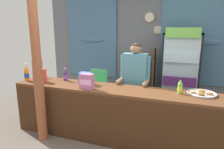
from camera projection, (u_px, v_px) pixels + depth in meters
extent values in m
plane|color=#665B51|center=(127.00, 123.00, 4.03)|extent=(7.34, 7.34, 0.00)
cube|color=slate|center=(145.00, 46.00, 5.21)|extent=(5.49, 0.12, 2.82)
cube|color=teal|center=(92.00, 35.00, 5.56)|extent=(1.44, 0.04, 2.29)
ellipsoid|color=teal|center=(91.00, 39.00, 5.57)|extent=(0.79, 0.10, 0.16)
cube|color=teal|center=(199.00, 37.00, 4.64)|extent=(1.75, 0.04, 2.29)
ellipsoid|color=teal|center=(199.00, 42.00, 4.65)|extent=(0.96, 0.10, 0.16)
cylinder|color=tan|center=(150.00, 17.00, 4.94)|extent=(0.25, 0.03, 0.25)
cylinder|color=white|center=(149.00, 17.00, 4.93)|extent=(0.22, 0.01, 0.22)
cube|color=beige|center=(159.00, 30.00, 4.93)|extent=(0.24, 0.02, 0.18)
cube|color=brown|center=(113.00, 89.00, 3.29)|extent=(3.49, 0.59, 0.04)
cube|color=#432715|center=(107.00, 122.00, 3.14)|extent=(3.49, 0.04, 0.86)
cube|color=#432715|center=(31.00, 102.00, 3.96)|extent=(0.08, 0.53, 0.86)
cylinder|color=#995133|center=(40.00, 101.00, 3.31)|extent=(0.16, 0.16, 1.38)
cylinder|color=#995133|center=(33.00, 14.00, 3.00)|extent=(0.14, 0.14, 1.38)
ellipsoid|color=#995133|center=(41.00, 70.00, 3.17)|extent=(0.06, 0.05, 0.08)
cube|color=black|center=(180.00, 71.00, 4.74)|extent=(0.79, 0.04, 1.77)
cube|color=black|center=(163.00, 72.00, 4.61)|extent=(0.04, 0.59, 1.77)
cube|color=black|center=(198.00, 74.00, 4.36)|extent=(0.04, 0.59, 1.77)
cube|color=black|center=(183.00, 34.00, 4.29)|extent=(0.79, 0.59, 0.04)
cube|color=black|center=(177.00, 108.00, 4.68)|extent=(0.79, 0.59, 0.08)
cube|color=silver|center=(180.00, 73.00, 4.22)|extent=(0.73, 0.02, 1.61)
cylinder|color=#B7B7BC|center=(197.00, 77.00, 4.09)|extent=(0.02, 0.02, 0.40)
cube|color=silver|center=(179.00, 83.00, 4.54)|extent=(0.71, 0.51, 0.02)
cube|color=#56286B|center=(179.00, 79.00, 4.41)|extent=(0.67, 0.47, 0.20)
cube|color=silver|center=(181.00, 61.00, 4.43)|extent=(0.71, 0.51, 0.02)
cube|color=silver|center=(181.00, 56.00, 4.29)|extent=(0.67, 0.47, 0.20)
cube|color=silver|center=(183.00, 37.00, 4.31)|extent=(0.71, 0.51, 0.02)
cube|color=#75C64C|center=(183.00, 32.00, 4.18)|extent=(0.67, 0.47, 0.20)
cube|color=brown|center=(136.00, 75.00, 5.07)|extent=(0.04, 0.28, 1.39)
cube|color=brown|center=(153.00, 77.00, 4.92)|extent=(0.04, 0.28, 1.39)
cube|color=brown|center=(145.00, 57.00, 4.88)|extent=(0.44, 0.28, 0.02)
cylinder|color=brown|center=(143.00, 53.00, 4.89)|extent=(0.07, 0.07, 0.13)
cylinder|color=brown|center=(148.00, 54.00, 4.85)|extent=(0.05, 0.05, 0.12)
cube|color=brown|center=(145.00, 73.00, 4.98)|extent=(0.44, 0.28, 0.02)
cylinder|color=silver|center=(142.00, 70.00, 4.98)|extent=(0.06, 0.06, 0.13)
cylinder|color=#75C64C|center=(147.00, 71.00, 4.94)|extent=(0.06, 0.06, 0.13)
cube|color=brown|center=(144.00, 90.00, 5.07)|extent=(0.44, 0.28, 0.02)
cylinder|color=#56286B|center=(142.00, 87.00, 5.08)|extent=(0.06, 0.06, 0.12)
cylinder|color=brown|center=(147.00, 87.00, 5.04)|extent=(0.07, 0.07, 0.10)
cube|color=#4CC675|center=(97.00, 88.00, 4.92)|extent=(0.50, 0.50, 0.04)
cube|color=#4CC675|center=(99.00, 77.00, 5.07)|extent=(0.42, 0.10, 0.40)
cylinder|color=#4CC675|center=(88.00, 98.00, 4.83)|extent=(0.04, 0.04, 0.44)
cylinder|color=#4CC675|center=(103.00, 99.00, 4.76)|extent=(0.04, 0.04, 0.44)
cylinder|color=#4CC675|center=(92.00, 93.00, 5.19)|extent=(0.04, 0.04, 0.44)
cylinder|color=#4CC675|center=(107.00, 94.00, 5.12)|extent=(0.04, 0.04, 0.44)
cube|color=#4CC675|center=(90.00, 82.00, 4.94)|extent=(0.10, 0.40, 0.03)
cube|color=#4CC675|center=(105.00, 83.00, 4.86)|extent=(0.10, 0.40, 0.03)
cylinder|color=#28282D|center=(129.00, 106.00, 3.82)|extent=(0.11, 0.11, 0.85)
cylinder|color=#28282D|center=(139.00, 107.00, 3.76)|extent=(0.11, 0.11, 0.85)
cube|color=teal|center=(135.00, 69.00, 3.63)|extent=(0.43, 0.20, 0.57)
sphere|color=#997051|center=(136.00, 49.00, 3.54)|extent=(0.19, 0.19, 0.19)
ellipsoid|color=#2D2319|center=(136.00, 46.00, 3.54)|extent=(0.18, 0.18, 0.10)
cylinder|color=teal|center=(123.00, 67.00, 3.70)|extent=(0.08, 0.08, 0.44)
cylinder|color=#997051|center=(120.00, 80.00, 3.61)|extent=(0.07, 0.26, 0.07)
sphere|color=#997051|center=(118.00, 82.00, 3.49)|extent=(0.08, 0.08, 0.08)
cylinder|color=teal|center=(148.00, 69.00, 3.54)|extent=(0.08, 0.08, 0.44)
cylinder|color=#997051|center=(146.00, 83.00, 3.45)|extent=(0.07, 0.26, 0.07)
sphere|color=#997051|center=(144.00, 85.00, 3.34)|extent=(0.08, 0.08, 0.08)
cylinder|color=orange|center=(27.00, 75.00, 3.73)|extent=(0.08, 0.08, 0.20)
cone|color=orange|center=(26.00, 68.00, 3.70)|extent=(0.08, 0.08, 0.09)
cylinder|color=white|center=(26.00, 64.00, 3.68)|extent=(0.04, 0.04, 0.03)
cylinder|color=#194C99|center=(27.00, 75.00, 3.73)|extent=(0.09, 0.09, 0.09)
cylinder|color=#75C64C|center=(180.00, 89.00, 3.00)|extent=(0.07, 0.07, 0.15)
cone|color=#75C64C|center=(180.00, 82.00, 2.97)|extent=(0.07, 0.07, 0.07)
cylinder|color=black|center=(181.00, 79.00, 2.96)|extent=(0.03, 0.03, 0.02)
cylinder|color=yellow|center=(180.00, 89.00, 3.00)|extent=(0.07, 0.07, 0.07)
cylinder|color=#56286B|center=(65.00, 77.00, 3.75)|extent=(0.07, 0.07, 0.15)
cone|color=#56286B|center=(65.00, 71.00, 3.72)|extent=(0.07, 0.07, 0.07)
cylinder|color=silver|center=(65.00, 68.00, 3.71)|extent=(0.03, 0.03, 0.02)
cylinder|color=purple|center=(65.00, 77.00, 3.75)|extent=(0.07, 0.07, 0.07)
cube|color=#B76699|center=(87.00, 82.00, 3.21)|extent=(0.22, 0.12, 0.25)
cube|color=#F7A5D8|center=(85.00, 82.00, 3.15)|extent=(0.20, 0.00, 0.09)
cube|color=#3D75B7|center=(85.00, 78.00, 3.52)|extent=(0.21, 0.12, 0.20)
cube|color=#7CB5F7|center=(84.00, 79.00, 3.46)|extent=(0.19, 0.00, 0.07)
cube|color=#E5422D|center=(40.00, 75.00, 3.69)|extent=(0.23, 0.10, 0.23)
cube|color=#FF826D|center=(38.00, 76.00, 3.64)|extent=(0.21, 0.00, 0.08)
cylinder|color=#BCBCC1|center=(202.00, 94.00, 2.96)|extent=(0.40, 0.40, 0.02)
torus|color=#BCBCC1|center=(202.00, 93.00, 2.96)|extent=(0.41, 0.41, 0.02)
ellipsoid|color=#C68947|center=(209.00, 93.00, 2.91)|extent=(0.10, 0.07, 0.04)
ellipsoid|color=#C68947|center=(201.00, 91.00, 3.03)|extent=(0.11, 0.06, 0.04)
ellipsoid|color=tan|center=(193.00, 92.00, 2.99)|extent=(0.09, 0.08, 0.04)
ellipsoid|color=#B2753D|center=(201.00, 94.00, 2.88)|extent=(0.10, 0.06, 0.04)
ellipsoid|color=#DBCC42|center=(38.00, 74.00, 4.00)|extent=(0.09, 0.04, 0.15)
ellipsoid|color=#DBCC42|center=(39.00, 74.00, 4.00)|extent=(0.09, 0.04, 0.14)
ellipsoid|color=#DBCC42|center=(40.00, 74.00, 3.98)|extent=(0.06, 0.03, 0.15)
ellipsoid|color=#DBCC42|center=(41.00, 74.00, 3.97)|extent=(0.04, 0.03, 0.14)
ellipsoid|color=#DBCC42|center=(42.00, 75.00, 3.97)|extent=(0.04, 0.03, 0.12)
ellipsoid|color=#DBCC42|center=(43.00, 75.00, 3.96)|extent=(0.05, 0.04, 0.13)
ellipsoid|color=#DBCC42|center=(44.00, 75.00, 3.95)|extent=(0.09, 0.04, 0.14)
ellipsoid|color=#DBCC42|center=(45.00, 75.00, 3.93)|extent=(0.11, 0.04, 0.14)
cylinder|color=olive|center=(41.00, 71.00, 3.95)|extent=(0.02, 0.02, 0.05)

